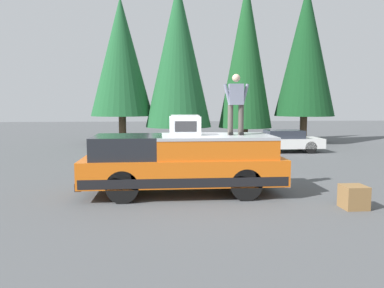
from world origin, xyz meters
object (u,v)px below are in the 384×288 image
(pickup_truck, at_px, (183,163))
(person_on_truck_bed, at_px, (236,103))
(parked_car_white, at_px, (282,141))
(compressor_unit, at_px, (185,125))
(wooden_crate, at_px, (354,197))

(pickup_truck, relative_size, person_on_truck_bed, 3.28)
(parked_car_white, bearing_deg, person_on_truck_bed, 153.90)
(person_on_truck_bed, bearing_deg, parked_car_white, -26.10)
(pickup_truck, xyz_separation_m, person_on_truck_bed, (0.01, -1.48, 1.68))
(pickup_truck, relative_size, compressor_unit, 6.60)
(compressor_unit, xyz_separation_m, parked_car_white, (8.78, -5.73, -1.35))
(person_on_truck_bed, bearing_deg, compressor_unit, 89.59)
(compressor_unit, distance_m, parked_car_white, 10.58)
(person_on_truck_bed, distance_m, wooden_crate, 3.88)
(parked_car_white, bearing_deg, compressor_unit, 146.87)
(compressor_unit, bearing_deg, wooden_crate, -115.42)
(pickup_truck, height_order, parked_car_white, pickup_truck)
(compressor_unit, xyz_separation_m, person_on_truck_bed, (-0.01, -1.42, 0.62))
(pickup_truck, bearing_deg, compressor_unit, -72.88)
(person_on_truck_bed, xyz_separation_m, parked_car_white, (8.80, -4.31, -1.97))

